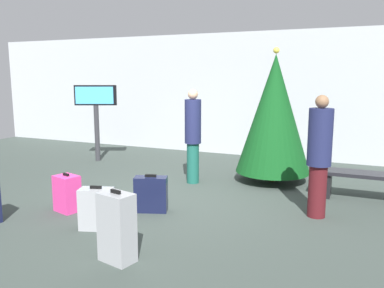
{
  "coord_description": "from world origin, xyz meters",
  "views": [
    {
      "loc": [
        3.08,
        -5.81,
        2.07
      ],
      "look_at": [
        0.34,
        0.45,
        0.9
      ],
      "focal_mm": 37.28,
      "sensor_mm": 36.0,
      "label": 1
    }
  ],
  "objects_px": {
    "suitcase_0": "(117,227)",
    "suitcase_4": "(151,194)",
    "flight_info_kiosk": "(96,107)",
    "suitcase_3": "(67,193)",
    "suitcase_1": "(97,209)",
    "traveller_0": "(193,134)",
    "holiday_tree": "(274,114)",
    "waiting_bench": "(366,180)",
    "traveller_1": "(319,154)"
  },
  "relations": [
    {
      "from": "suitcase_0",
      "to": "suitcase_4",
      "type": "xyz_separation_m",
      "value": [
        -0.48,
        1.62,
        -0.12
      ]
    },
    {
      "from": "flight_info_kiosk",
      "to": "suitcase_3",
      "type": "bearing_deg",
      "value": -60.21
    },
    {
      "from": "suitcase_3",
      "to": "suitcase_1",
      "type": "bearing_deg",
      "value": -25.52
    },
    {
      "from": "traveller_0",
      "to": "suitcase_3",
      "type": "distance_m",
      "value": 2.65
    },
    {
      "from": "flight_info_kiosk",
      "to": "suitcase_1",
      "type": "xyz_separation_m",
      "value": [
        2.74,
        -3.68,
        -1.04
      ]
    },
    {
      "from": "flight_info_kiosk",
      "to": "suitcase_4",
      "type": "height_order",
      "value": "flight_info_kiosk"
    },
    {
      "from": "holiday_tree",
      "to": "suitcase_4",
      "type": "bearing_deg",
      "value": -117.45
    },
    {
      "from": "waiting_bench",
      "to": "suitcase_0",
      "type": "relative_size",
      "value": 1.9
    },
    {
      "from": "traveller_0",
      "to": "holiday_tree",
      "type": "bearing_deg",
      "value": 27.83
    },
    {
      "from": "holiday_tree",
      "to": "traveller_0",
      "type": "height_order",
      "value": "holiday_tree"
    },
    {
      "from": "suitcase_0",
      "to": "suitcase_3",
      "type": "xyz_separation_m",
      "value": [
        -1.67,
        1.12,
        -0.12
      ]
    },
    {
      "from": "suitcase_0",
      "to": "traveller_0",
      "type": "bearing_deg",
      "value": 99.28
    },
    {
      "from": "holiday_tree",
      "to": "suitcase_3",
      "type": "xyz_separation_m",
      "value": [
        -2.51,
        -3.05,
        -1.06
      ]
    },
    {
      "from": "suitcase_3",
      "to": "traveller_0",
      "type": "bearing_deg",
      "value": 64.22
    },
    {
      "from": "holiday_tree",
      "to": "suitcase_0",
      "type": "bearing_deg",
      "value": -101.4
    },
    {
      "from": "traveller_1",
      "to": "suitcase_1",
      "type": "xyz_separation_m",
      "value": [
        -2.69,
        -1.71,
        -0.67
      ]
    },
    {
      "from": "waiting_bench",
      "to": "traveller_1",
      "type": "relative_size",
      "value": 0.88
    },
    {
      "from": "traveller_0",
      "to": "suitcase_4",
      "type": "height_order",
      "value": "traveller_0"
    },
    {
      "from": "suitcase_4",
      "to": "holiday_tree",
      "type": "bearing_deg",
      "value": 62.55
    },
    {
      "from": "flight_info_kiosk",
      "to": "suitcase_4",
      "type": "xyz_separation_m",
      "value": [
        3.07,
        -2.77,
        -1.05
      ]
    },
    {
      "from": "traveller_0",
      "to": "suitcase_4",
      "type": "relative_size",
      "value": 3.11
    },
    {
      "from": "holiday_tree",
      "to": "suitcase_1",
      "type": "distance_m",
      "value": 3.98
    },
    {
      "from": "suitcase_4",
      "to": "suitcase_1",
      "type": "bearing_deg",
      "value": -109.59
    },
    {
      "from": "flight_info_kiosk",
      "to": "waiting_bench",
      "type": "relative_size",
      "value": 1.17
    },
    {
      "from": "traveller_0",
      "to": "suitcase_4",
      "type": "xyz_separation_m",
      "value": [
        0.08,
        -1.8,
        -0.7
      ]
    },
    {
      "from": "waiting_bench",
      "to": "suitcase_1",
      "type": "relative_size",
      "value": 2.6
    },
    {
      "from": "flight_info_kiosk",
      "to": "suitcase_0",
      "type": "height_order",
      "value": "flight_info_kiosk"
    },
    {
      "from": "suitcase_0",
      "to": "suitcase_1",
      "type": "bearing_deg",
      "value": 138.99
    },
    {
      "from": "flight_info_kiosk",
      "to": "waiting_bench",
      "type": "xyz_separation_m",
      "value": [
        6.1,
        -0.85,
        -0.96
      ]
    },
    {
      "from": "holiday_tree",
      "to": "waiting_bench",
      "type": "relative_size",
      "value": 1.65
    },
    {
      "from": "waiting_bench",
      "to": "suitcase_4",
      "type": "xyz_separation_m",
      "value": [
        -3.03,
        -1.91,
        -0.09
      ]
    },
    {
      "from": "holiday_tree",
      "to": "suitcase_1",
      "type": "bearing_deg",
      "value": -115.46
    },
    {
      "from": "suitcase_1",
      "to": "traveller_0",
      "type": "bearing_deg",
      "value": 84.79
    },
    {
      "from": "suitcase_1",
      "to": "suitcase_4",
      "type": "xyz_separation_m",
      "value": [
        0.33,
        0.92,
        -0.01
      ]
    },
    {
      "from": "traveller_1",
      "to": "traveller_0",
      "type": "bearing_deg",
      "value": 157.45
    },
    {
      "from": "suitcase_1",
      "to": "flight_info_kiosk",
      "type": "bearing_deg",
      "value": 126.63
    },
    {
      "from": "waiting_bench",
      "to": "suitcase_4",
      "type": "height_order",
      "value": "suitcase_4"
    },
    {
      "from": "suitcase_0",
      "to": "suitcase_4",
      "type": "distance_m",
      "value": 1.7
    },
    {
      "from": "flight_info_kiosk",
      "to": "traveller_1",
      "type": "height_order",
      "value": "flight_info_kiosk"
    },
    {
      "from": "holiday_tree",
      "to": "suitcase_3",
      "type": "relative_size",
      "value": 4.34
    },
    {
      "from": "traveller_0",
      "to": "suitcase_1",
      "type": "relative_size",
      "value": 3.01
    },
    {
      "from": "waiting_bench",
      "to": "suitcase_1",
      "type": "bearing_deg",
      "value": -139.88
    },
    {
      "from": "traveller_0",
      "to": "suitcase_1",
      "type": "height_order",
      "value": "traveller_0"
    },
    {
      "from": "holiday_tree",
      "to": "suitcase_4",
      "type": "height_order",
      "value": "holiday_tree"
    },
    {
      "from": "waiting_bench",
      "to": "suitcase_0",
      "type": "distance_m",
      "value": 4.36
    },
    {
      "from": "traveller_1",
      "to": "suitcase_1",
      "type": "relative_size",
      "value": 2.97
    },
    {
      "from": "flight_info_kiosk",
      "to": "suitcase_3",
      "type": "distance_m",
      "value": 3.91
    },
    {
      "from": "waiting_bench",
      "to": "suitcase_4",
      "type": "relative_size",
      "value": 2.69
    },
    {
      "from": "suitcase_0",
      "to": "suitcase_1",
      "type": "xyz_separation_m",
      "value": [
        -0.81,
        0.7,
        -0.11
      ]
    },
    {
      "from": "suitcase_0",
      "to": "suitcase_1",
      "type": "distance_m",
      "value": 1.08
    }
  ]
}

